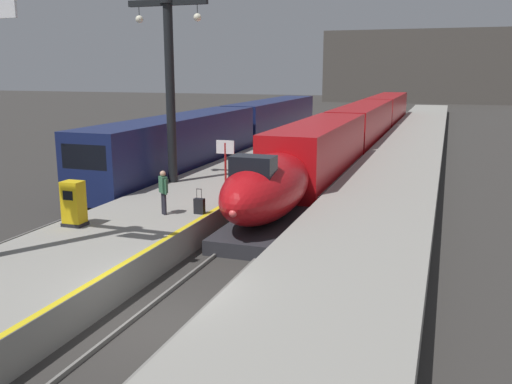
{
  "coord_description": "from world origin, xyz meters",
  "views": [
    {
      "loc": [
        6.69,
        -11.72,
        6.45
      ],
      "look_at": [
        -0.18,
        8.16,
        1.8
      ],
      "focal_mm": 38.96,
      "sensor_mm": 36.0,
      "label": 1
    }
  ],
  "objects_px": {
    "highspeed_train_main": "(360,127)",
    "rolling_suitcase": "(199,206)",
    "station_column_mid": "(170,73)",
    "ticket_machine_yellow": "(74,205)",
    "passenger_near_edge": "(163,189)",
    "departure_info_board": "(225,153)",
    "regional_train_adjacent": "(235,130)"
  },
  "relations": [
    {
      "from": "highspeed_train_main",
      "to": "rolling_suitcase",
      "type": "bearing_deg",
      "value": -94.53
    },
    {
      "from": "station_column_mid",
      "to": "ticket_machine_yellow",
      "type": "height_order",
      "value": "station_column_mid"
    },
    {
      "from": "passenger_near_edge",
      "to": "departure_info_board",
      "type": "xyz_separation_m",
      "value": [
        0.06,
        6.06,
        0.52
      ]
    },
    {
      "from": "ticket_machine_yellow",
      "to": "station_column_mid",
      "type": "bearing_deg",
      "value": 92.46
    },
    {
      "from": "rolling_suitcase",
      "to": "regional_train_adjacent",
      "type": "bearing_deg",
      "value": 107.26
    },
    {
      "from": "ticket_machine_yellow",
      "to": "passenger_near_edge",
      "type": "bearing_deg",
      "value": 47.32
    },
    {
      "from": "regional_train_adjacent",
      "to": "station_column_mid",
      "type": "distance_m",
      "value": 14.94
    },
    {
      "from": "rolling_suitcase",
      "to": "ticket_machine_yellow",
      "type": "bearing_deg",
      "value": -139.76
    },
    {
      "from": "highspeed_train_main",
      "to": "departure_info_board",
      "type": "distance_m",
      "value": 20.94
    },
    {
      "from": "regional_train_adjacent",
      "to": "ticket_machine_yellow",
      "type": "distance_m",
      "value": 22.48
    },
    {
      "from": "highspeed_train_main",
      "to": "station_column_mid",
      "type": "xyz_separation_m",
      "value": [
        -5.9,
        -21.0,
        4.35
      ]
    },
    {
      "from": "station_column_mid",
      "to": "regional_train_adjacent",
      "type": "bearing_deg",
      "value": 98.82
    },
    {
      "from": "station_column_mid",
      "to": "passenger_near_edge",
      "type": "relative_size",
      "value": 5.13
    },
    {
      "from": "highspeed_train_main",
      "to": "ticket_machine_yellow",
      "type": "bearing_deg",
      "value": -100.78
    },
    {
      "from": "rolling_suitcase",
      "to": "departure_info_board",
      "type": "bearing_deg",
      "value": 101.95
    },
    {
      "from": "ticket_machine_yellow",
      "to": "departure_info_board",
      "type": "height_order",
      "value": "departure_info_board"
    },
    {
      "from": "highspeed_train_main",
      "to": "ticket_machine_yellow",
      "type": "distance_m",
      "value": 29.68
    },
    {
      "from": "rolling_suitcase",
      "to": "departure_info_board",
      "type": "xyz_separation_m",
      "value": [
        -1.17,
        5.55,
        1.2
      ]
    },
    {
      "from": "highspeed_train_main",
      "to": "rolling_suitcase",
      "type": "relative_size",
      "value": 58.57
    },
    {
      "from": "ticket_machine_yellow",
      "to": "regional_train_adjacent",
      "type": "bearing_deg",
      "value": 96.51
    },
    {
      "from": "departure_info_board",
      "to": "highspeed_train_main",
      "type": "bearing_deg",
      "value": 81.07
    },
    {
      "from": "station_column_mid",
      "to": "rolling_suitcase",
      "type": "height_order",
      "value": "station_column_mid"
    },
    {
      "from": "regional_train_adjacent",
      "to": "passenger_near_edge",
      "type": "distance_m",
      "value": 20.47
    },
    {
      "from": "regional_train_adjacent",
      "to": "ticket_machine_yellow",
      "type": "xyz_separation_m",
      "value": [
        2.55,
        -22.33,
        -0.34
      ]
    },
    {
      "from": "rolling_suitcase",
      "to": "highspeed_train_main",
      "type": "bearing_deg",
      "value": 85.47
    },
    {
      "from": "highspeed_train_main",
      "to": "regional_train_adjacent",
      "type": "bearing_deg",
      "value": -139.87
    },
    {
      "from": "highspeed_train_main",
      "to": "ticket_machine_yellow",
      "type": "height_order",
      "value": "highspeed_train_main"
    },
    {
      "from": "highspeed_train_main",
      "to": "departure_info_board",
      "type": "relative_size",
      "value": 27.13
    },
    {
      "from": "highspeed_train_main",
      "to": "regional_train_adjacent",
      "type": "height_order",
      "value": "regional_train_adjacent"
    },
    {
      "from": "highspeed_train_main",
      "to": "passenger_near_edge",
      "type": "bearing_deg",
      "value": -97.07
    },
    {
      "from": "ticket_machine_yellow",
      "to": "rolling_suitcase",
      "type": "bearing_deg",
      "value": 40.24
    },
    {
      "from": "highspeed_train_main",
      "to": "passenger_near_edge",
      "type": "relative_size",
      "value": 34.04
    }
  ]
}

